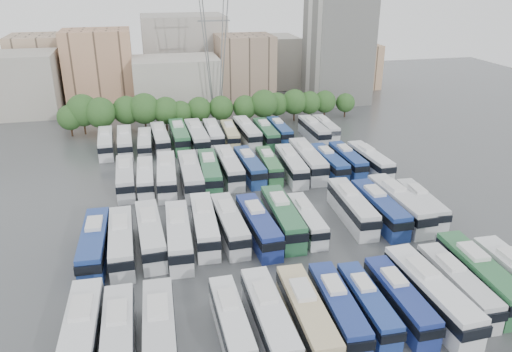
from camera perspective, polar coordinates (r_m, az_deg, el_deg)
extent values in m
plane|color=#424447|center=(69.52, 0.33, -4.24)|extent=(220.00, 220.00, 0.00)
cylinder|color=black|center=(107.69, -20.30, 4.83)|extent=(0.36, 0.36, 2.10)
sphere|color=#234C1E|center=(106.92, -20.51, 6.28)|extent=(5.05, 5.05, 5.05)
cylinder|color=black|center=(108.00, -18.97, 5.23)|extent=(0.36, 0.36, 2.71)
sphere|color=#234C1E|center=(107.03, -19.22, 7.10)|extent=(6.50, 6.50, 6.50)
cylinder|color=black|center=(106.25, -17.16, 5.13)|extent=(0.36, 0.36, 2.55)
sphere|color=#234C1E|center=(105.32, -17.37, 6.93)|extent=(6.12, 6.12, 6.12)
cylinder|color=black|center=(107.51, -14.39, 5.60)|extent=(0.36, 0.36, 2.43)
sphere|color=#234C1E|center=(106.63, -14.56, 7.29)|extent=(5.83, 5.83, 5.83)
cylinder|color=black|center=(106.46, -12.49, 5.67)|extent=(0.36, 0.36, 2.64)
sphere|color=#234C1E|center=(105.50, -12.65, 7.53)|extent=(6.33, 6.33, 6.33)
cylinder|color=black|center=(106.12, -10.15, 5.72)|extent=(0.36, 0.36, 2.35)
sphere|color=#234C1E|center=(105.25, -10.27, 7.39)|extent=(5.65, 5.65, 5.65)
cylinder|color=black|center=(106.61, -8.54, 5.81)|extent=(0.36, 0.36, 2.00)
sphere|color=#234C1E|center=(105.86, -8.62, 7.21)|extent=(4.80, 4.80, 4.80)
cylinder|color=black|center=(107.50, -6.45, 6.10)|extent=(0.36, 0.36, 2.16)
sphere|color=#234C1E|center=(106.72, -6.52, 7.61)|extent=(5.17, 5.17, 5.17)
cylinder|color=black|center=(107.83, -3.97, 6.25)|extent=(0.36, 0.36, 2.17)
sphere|color=#234C1E|center=(107.04, -4.01, 7.76)|extent=(5.22, 5.22, 5.22)
cylinder|color=black|center=(108.58, -1.26, 6.40)|extent=(0.36, 0.36, 2.13)
sphere|color=#234C1E|center=(107.80, -1.27, 7.87)|extent=(5.11, 5.11, 5.11)
cylinder|color=black|center=(108.86, 0.90, 6.54)|extent=(0.36, 0.36, 2.49)
sphere|color=#234C1E|center=(107.97, 0.91, 8.27)|extent=(5.98, 5.98, 5.98)
cylinder|color=black|center=(111.27, 2.37, 6.79)|extent=(0.36, 0.36, 2.12)
sphere|color=#234C1E|center=(110.52, 2.39, 8.22)|extent=(5.09, 5.09, 5.09)
cylinder|color=black|center=(112.05, 4.37, 6.90)|extent=(0.36, 0.36, 2.31)
sphere|color=#234C1E|center=(111.25, 4.42, 8.45)|extent=(5.53, 5.53, 5.53)
cylinder|color=black|center=(113.23, 6.08, 6.95)|extent=(0.36, 0.36, 2.10)
sphere|color=#234C1E|center=(112.50, 6.14, 8.35)|extent=(5.03, 5.03, 5.03)
cylinder|color=black|center=(114.68, 7.79, 7.07)|extent=(0.36, 0.36, 2.07)
sphere|color=#234C1E|center=(113.97, 7.87, 8.42)|extent=(4.97, 4.97, 4.97)
cylinder|color=black|center=(116.45, 10.09, 7.09)|extent=(0.36, 0.36, 1.79)
sphere|color=#234C1E|center=(115.84, 10.17, 8.25)|extent=(4.30, 4.30, 4.30)
cube|color=#9E998E|center=(127.71, -25.68, 9.42)|extent=(18.00, 14.00, 14.00)
cube|color=tan|center=(130.58, -17.49, 11.74)|extent=(16.00, 12.00, 18.00)
cube|color=#ADA89E|center=(123.24, -9.06, 10.46)|extent=(20.00, 14.00, 12.00)
cube|color=gray|center=(131.15, -1.31, 12.35)|extent=(14.00, 12.00, 16.00)
cube|color=gray|center=(142.47, -8.20, 13.77)|extent=(22.00, 16.00, 20.00)
cube|color=tan|center=(142.22, -22.94, 11.42)|extent=(16.00, 14.00, 16.00)
cube|color=#A39E93|center=(144.60, 0.87, 12.92)|extent=(18.00, 14.00, 14.00)
cube|color=tan|center=(146.86, 10.80, 12.29)|extent=(14.00, 12.00, 12.00)
cube|color=gray|center=(136.87, -12.93, 10.95)|extent=(12.00, 10.00, 10.00)
cube|color=silver|center=(129.16, 9.34, 14.15)|extent=(14.00, 14.00, 26.00)
cylinder|color=slate|center=(110.20, -5.67, 15.02)|extent=(2.90, 2.91, 33.83)
cylinder|color=slate|center=(114.14, -5.96, 15.27)|extent=(2.90, 2.91, 33.83)
cylinder|color=slate|center=(110.80, -3.55, 15.12)|extent=(2.90, 2.91, 33.83)
cylinder|color=slate|center=(114.71, -3.90, 15.37)|extent=(2.90, 2.91, 33.83)
cube|color=slate|center=(111.99, -4.84, 17.27)|extent=(7.00, 0.30, 0.30)
cube|color=silver|center=(47.80, -19.28, -17.14)|extent=(3.13, 12.96, 3.65)
cube|color=black|center=(47.25, -19.41, -16.61)|extent=(3.27, 13.16, 1.07)
cube|color=silver|center=(47.83, -19.37, -14.01)|extent=(1.93, 3.49, 0.47)
cube|color=silver|center=(46.73, -15.40, -17.81)|extent=(2.65, 12.22, 3.46)
cube|color=black|center=(46.19, -15.50, -17.30)|extent=(2.78, 12.41, 1.02)
cube|color=silver|center=(46.72, -15.61, -14.77)|extent=(1.75, 3.26, 0.45)
cube|color=silver|center=(46.32, -10.93, -17.63)|extent=(3.08, 12.75, 3.59)
cube|color=black|center=(45.76, -10.99, -17.10)|extent=(3.21, 12.95, 1.06)
cube|color=silver|center=(46.31, -11.17, -14.45)|extent=(1.90, 3.43, 0.46)
cube|color=silver|center=(47.33, -2.83, -16.53)|extent=(2.48, 10.99, 3.11)
cube|color=black|center=(46.85, -2.81, -16.07)|extent=(2.59, 11.16, 0.91)
cube|color=silver|center=(47.32, -3.20, -13.86)|extent=(1.59, 2.94, 0.40)
cube|color=silver|center=(47.40, 1.51, -16.15)|extent=(2.71, 12.31, 3.48)
cube|color=black|center=(46.87, 1.57, -15.63)|extent=(2.83, 12.50, 1.02)
cube|color=silver|center=(47.39, 1.04, -13.16)|extent=(1.77, 3.29, 0.45)
cube|color=#CAB68B|center=(47.90, 5.81, -15.78)|extent=(2.90, 12.45, 3.51)
cube|color=black|center=(47.37, 5.90, -15.25)|extent=(3.02, 12.63, 1.03)
cube|color=silver|center=(47.88, 5.34, -12.80)|extent=(1.83, 3.34, 0.45)
cube|color=navy|center=(49.40, 9.29, -14.82)|extent=(2.95, 11.57, 3.25)
cube|color=black|center=(48.92, 9.39, -14.34)|extent=(3.07, 11.75, 0.96)
cube|color=silver|center=(49.41, 8.87, -12.15)|extent=(1.76, 3.13, 0.42)
cube|color=navy|center=(50.62, 12.59, -14.22)|extent=(2.52, 10.73, 3.03)
cube|color=black|center=(50.19, 12.71, -13.78)|extent=(2.64, 10.90, 0.89)
cube|color=silver|center=(50.62, 12.14, -11.81)|extent=(1.58, 2.88, 0.39)
cube|color=navy|center=(51.82, 16.05, -13.53)|extent=(2.45, 11.31, 3.20)
cube|color=black|center=(51.37, 16.20, -13.06)|extent=(2.57, 11.48, 0.94)
cube|color=silver|center=(51.81, 15.53, -11.04)|extent=(1.61, 3.02, 0.41)
cube|color=silver|center=(52.98, 19.26, -12.73)|extent=(3.33, 13.33, 3.75)
cube|color=black|center=(52.48, 19.46, -12.18)|extent=(3.47, 13.53, 1.10)
cube|color=silver|center=(52.95, 18.56, -9.90)|extent=(2.01, 3.60, 0.48)
cube|color=silver|center=(55.63, 21.91, -11.59)|extent=(2.57, 11.68, 3.30)
cube|color=black|center=(55.20, 22.09, -11.12)|extent=(2.69, 11.86, 0.97)
cube|color=silver|center=(55.65, 21.37, -9.21)|extent=(1.68, 3.12, 0.43)
cube|color=#2C663C|center=(57.72, 24.14, -10.44)|extent=(3.26, 13.02, 3.66)
cube|color=black|center=(57.26, 24.34, -9.93)|extent=(3.39, 13.22, 1.08)
cube|color=silver|center=(57.80, 23.59, -7.90)|extent=(1.97, 3.51, 0.47)
cube|color=navy|center=(61.29, -17.94, -7.51)|extent=(3.06, 12.63, 3.56)
cube|color=black|center=(60.83, -18.03, -7.03)|extent=(3.19, 12.82, 1.05)
cube|color=silver|center=(61.72, -18.03, -5.18)|extent=(1.88, 3.40, 0.46)
cube|color=silver|center=(60.91, -15.10, -7.37)|extent=(2.87, 12.48, 3.52)
cube|color=black|center=(60.45, -15.17, -6.89)|extent=(3.00, 12.67, 1.04)
cube|color=silver|center=(61.35, -15.30, -5.05)|extent=(1.82, 3.35, 0.46)
cube|color=silver|center=(61.71, -11.98, -6.62)|extent=(3.26, 12.65, 3.55)
cube|color=black|center=(61.25, -12.02, -6.13)|extent=(3.40, 12.85, 1.04)
cube|color=silver|center=(62.17, -12.25, -4.32)|extent=(1.93, 3.43, 0.46)
cube|color=silver|center=(60.82, -8.82, -6.83)|extent=(3.15, 12.69, 3.57)
cube|color=black|center=(60.35, -8.85, -6.33)|extent=(3.29, 12.89, 1.05)
cube|color=silver|center=(61.26, -9.00, -4.47)|extent=(1.91, 3.43, 0.46)
cube|color=white|center=(62.85, -5.91, -5.67)|extent=(3.15, 12.48, 3.51)
cube|color=black|center=(62.40, -5.92, -5.19)|extent=(3.28, 12.67, 1.03)
cube|color=silver|center=(63.32, -6.11, -3.43)|extent=(1.89, 3.37, 0.45)
cube|color=silver|center=(62.86, -3.06, -5.60)|extent=(2.96, 12.19, 3.43)
cube|color=black|center=(62.42, -3.04, -5.13)|extent=(3.08, 12.37, 1.01)
cube|color=silver|center=(63.30, -3.38, -3.43)|extent=(1.82, 3.28, 0.44)
cube|color=navy|center=(62.35, 0.25, -5.78)|extent=(3.23, 12.46, 3.50)
cube|color=black|center=(61.91, 0.29, -5.30)|extent=(3.37, 12.65, 1.03)
cube|color=silver|center=(62.76, -0.15, -3.55)|extent=(1.91, 3.37, 0.45)
cube|color=#2C6740|center=(64.21, 3.03, -4.84)|extent=(2.97, 12.96, 3.66)
cube|color=black|center=(63.75, 3.08, -4.35)|extent=(3.11, 13.16, 1.08)
cube|color=silver|center=(64.69, 2.70, -2.57)|extent=(1.89, 3.48, 0.47)
cube|color=silver|center=(64.62, 5.79, -5.06)|extent=(2.43, 10.74, 3.03)
cube|color=black|center=(64.25, 5.85, -4.65)|extent=(2.54, 10.90, 0.89)
cube|color=silver|center=(64.99, 5.49, -3.18)|extent=(1.56, 2.88, 0.39)
cube|color=silver|center=(68.08, 10.90, -3.61)|extent=(3.20, 12.72, 3.58)
cube|color=black|center=(67.65, 10.99, -3.15)|extent=(3.34, 12.92, 1.05)
cube|color=silver|center=(68.55, 10.55, -1.53)|extent=(1.93, 3.44, 0.46)
cube|color=navy|center=(68.58, 13.86, -3.69)|extent=(2.81, 12.55, 3.55)
cube|color=black|center=(68.16, 13.97, -3.24)|extent=(2.94, 12.74, 1.04)
cube|color=silver|center=(68.99, 13.43, -1.65)|extent=(1.81, 3.36, 0.46)
cube|color=silver|center=(70.20, 16.00, -3.20)|extent=(3.28, 13.35, 3.76)
cube|color=black|center=(69.77, 16.13, -2.72)|extent=(3.42, 13.56, 1.11)
cube|color=silver|center=(70.62, 15.51, -1.09)|extent=(2.00, 3.60, 0.49)
cube|color=silver|center=(71.96, 18.33, -3.11)|extent=(2.88, 11.16, 3.13)
cube|color=black|center=(71.60, 18.44, -2.72)|extent=(3.00, 11.33, 0.92)
cube|color=silver|center=(72.34, 18.00, -1.38)|extent=(1.71, 3.02, 0.41)
cube|color=silver|center=(79.00, -14.69, -0.25)|extent=(2.73, 11.99, 3.39)
cube|color=black|center=(78.62, -14.74, 0.15)|extent=(2.86, 12.17, 1.00)
cube|color=silver|center=(79.70, -14.84, 1.42)|extent=(1.75, 3.21, 0.44)
cube|color=white|center=(78.56, -12.50, -0.26)|extent=(2.62, 11.18, 3.15)
cube|color=black|center=(78.20, -12.54, 0.11)|extent=(2.74, 11.35, 0.93)
cube|color=silver|center=(79.20, -12.61, 1.31)|extent=(1.64, 3.00, 0.41)
cube|color=white|center=(78.07, -10.16, -0.02)|extent=(3.40, 13.01, 3.65)
cube|color=black|center=(77.65, -10.19, 0.41)|extent=(3.54, 13.21, 1.07)
cube|color=silver|center=(78.81, -10.28, 1.81)|extent=(2.00, 3.53, 0.47)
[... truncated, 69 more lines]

